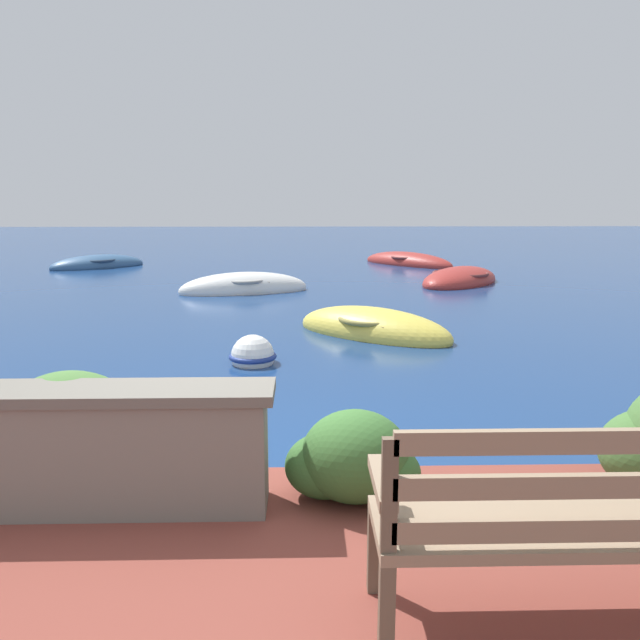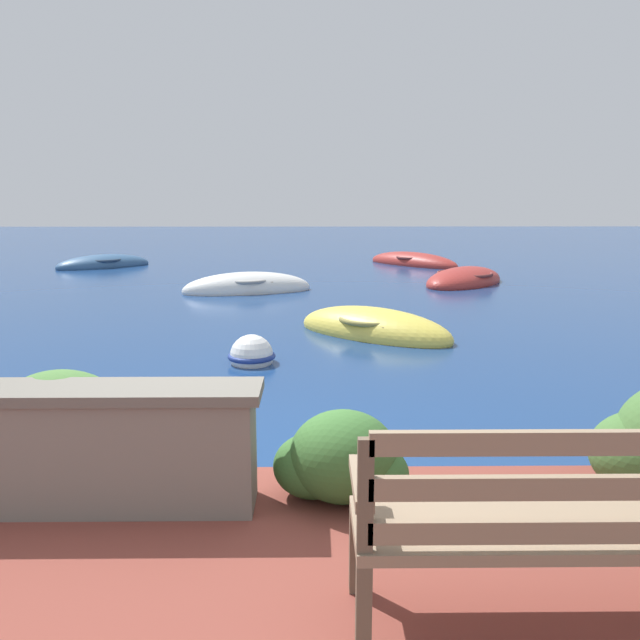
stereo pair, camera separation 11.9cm
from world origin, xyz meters
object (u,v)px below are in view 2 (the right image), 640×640
park_bench (555,521)px  rowboat_nearest (374,330)px  rowboat_far (464,281)px  rowboat_distant (413,263)px  rowboat_mid (247,289)px  rowboat_outer (104,265)px  mooring_buoy (252,356)px

park_bench → rowboat_nearest: size_ratio=0.62×
rowboat_far → rowboat_distant: 4.21m
rowboat_mid → rowboat_far: size_ratio=1.01×
rowboat_mid → rowboat_distant: rowboat_mid is taller
park_bench → rowboat_distant: (2.02, 16.28, -0.65)m
park_bench → rowboat_outer: 17.31m
rowboat_outer → rowboat_distant: rowboat_distant is taller
rowboat_outer → park_bench: bearing=-104.1°
rowboat_nearest → mooring_buoy: bearing=-96.0°
rowboat_nearest → park_bench: bearing=-50.0°
park_bench → rowboat_mid: size_ratio=0.55×
rowboat_mid → rowboat_outer: rowboat_mid is taller
rowboat_distant → rowboat_nearest: bearing=-51.9°
rowboat_nearest → rowboat_outer: (-6.96, 9.15, -0.00)m
rowboat_mid → mooring_buoy: rowboat_mid is taller
rowboat_mid → rowboat_distant: bearing=34.7°
rowboat_distant → mooring_buoy: size_ratio=5.44×
park_bench → rowboat_mid: bearing=109.7°
rowboat_distant → rowboat_far: bearing=-32.3°
rowboat_outer → rowboat_distant: bearing=-35.1°
rowboat_nearest → rowboat_distant: size_ratio=0.83×
park_bench → rowboat_outer: (-7.04, 15.80, -0.65)m
park_bench → mooring_buoy: (-1.71, 5.03, -0.61)m
rowboat_mid → rowboat_nearest: bearing=-77.8°
rowboat_nearest → rowboat_distant: rowboat_nearest is taller
rowboat_mid → rowboat_far: bearing=-2.3°
rowboat_outer → mooring_buoy: 12.01m
rowboat_nearest → rowboat_mid: 4.83m
rowboat_far → rowboat_distant: (-0.54, 4.18, -0.00)m
park_bench → rowboat_mid: (-2.37, 10.90, -0.64)m
rowboat_mid → rowboat_far: rowboat_mid is taller
park_bench → rowboat_mid: park_bench is taller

